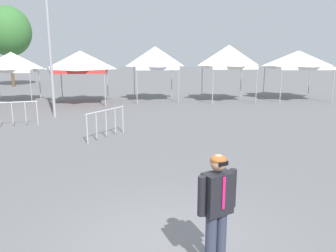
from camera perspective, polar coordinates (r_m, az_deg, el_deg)
The scene contains 11 objects.
ground_plane at distance 5.79m, azimuth -0.11°, elevation -20.18°, with size 140.00×140.00×0.00m, color slate.
canopy_tent_behind_left at distance 23.64m, azimuth -25.23°, elevation 9.89°, with size 2.99×2.99×3.17m.
canopy_tent_center at distance 21.42m, azimuth -14.75°, elevation 10.61°, with size 3.24×3.24×3.24m.
canopy_tent_left_of_center at distance 22.18m, azimuth -2.21°, elevation 11.58°, with size 2.95×2.95×3.53m.
canopy_tent_behind_right at distance 22.24m, azimuth 10.38°, elevation 11.59°, with size 3.06×3.06×3.61m.
canopy_tent_far_left at distance 24.23m, azimuth 21.39°, elevation 10.53°, with size 3.70×3.70×3.26m.
person_foreground at distance 4.82m, azimuth 8.39°, elevation -13.35°, with size 0.60×0.40×1.78m.
light_pole_near_lift at distance 17.22m, azimuth -19.90°, elevation 16.56°, with size 0.36×0.36×8.01m.
tree_behind_tents_left at distance 34.64m, azimuth -25.69°, elevation 14.41°, with size 4.04×4.04×7.25m.
crowd_barrier_by_lift at distance 12.50m, azimuth -10.58°, elevation 1.32°, with size 1.26×1.74×1.08m.
crowd_barrier_near_person at distance 15.71m, azimuth -25.18°, elevation 2.60°, with size 2.06×0.52×1.08m.
Camera 1 is at (-0.44, -4.85, 3.12)m, focal length 35.58 mm.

